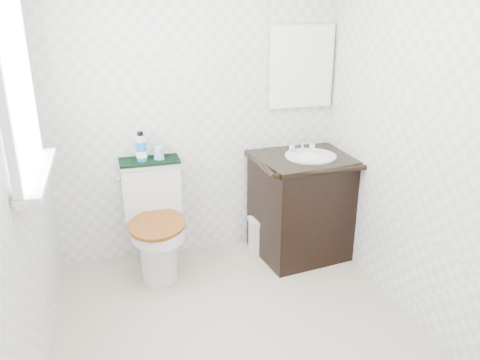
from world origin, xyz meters
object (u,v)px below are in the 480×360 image
cup (159,152)px  mouthwash_bottle (141,148)px  vanity (303,203)px  trash_bin (261,235)px  toilet (155,225)px

cup → mouthwash_bottle: bearing=-173.4°
vanity → mouthwash_bottle: size_ratio=4.21×
trash_bin → mouthwash_bottle: size_ratio=1.35×
toilet → mouthwash_bottle: mouthwash_bottle is taller
toilet → cup: cup is taller
vanity → mouthwash_bottle: bearing=172.0°
toilet → vanity: vanity is taller
vanity → cup: bearing=170.4°
toilet → cup: bearing=59.3°
toilet → mouthwash_bottle: bearing=116.5°
vanity → trash_bin: size_ratio=3.12×
trash_bin → toilet: bearing=-178.8°
trash_bin → mouthwash_bottle: bearing=174.4°
vanity → cup: size_ratio=9.55×
toilet → mouthwash_bottle: size_ratio=3.74×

